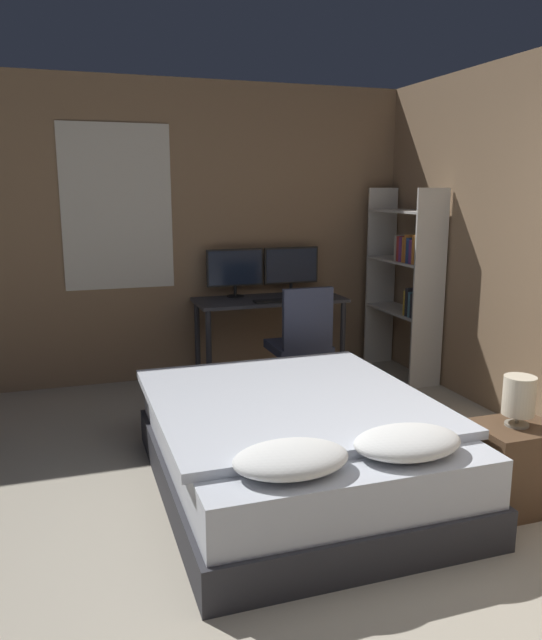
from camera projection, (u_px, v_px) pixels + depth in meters
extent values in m
plane|color=#B2A893|center=(441.00, 612.00, 2.63)|extent=(20.00, 20.00, 0.00)
cube|color=#8E7051|center=(221.00, 232.00, 5.82)|extent=(12.00, 0.06, 2.70)
cube|color=silver|center=(117.00, 207.00, 5.44)|extent=(0.95, 0.01, 1.43)
cube|color=black|center=(117.00, 207.00, 5.45)|extent=(0.87, 0.01, 1.35)
cube|color=#2D2D33|center=(294.00, 468.00, 3.73)|extent=(1.56, 2.01, 0.22)
cube|color=silver|center=(294.00, 431.00, 3.68)|extent=(1.50, 1.95, 0.26)
cube|color=silver|center=(288.00, 400.00, 3.76)|extent=(1.60, 1.69, 0.05)
ellipsoid|color=white|center=(291.00, 459.00, 2.85)|extent=(0.55, 0.38, 0.13)
ellipsoid|color=white|center=(407.00, 442.00, 3.03)|extent=(0.55, 0.38, 0.13)
cube|color=brown|center=(513.00, 467.00, 3.45)|extent=(0.44, 0.37, 0.48)
cylinder|color=gray|center=(517.00, 424.00, 3.40)|extent=(0.13, 0.13, 0.02)
cylinder|color=gray|center=(517.00, 419.00, 3.39)|extent=(0.02, 0.02, 0.05)
cylinder|color=beige|center=(519.00, 396.00, 3.37)|extent=(0.17, 0.17, 0.21)
cube|color=#38383D|center=(270.00, 300.00, 5.72)|extent=(1.37, 0.57, 0.03)
cylinder|color=#2D2D33|center=(209.00, 352.00, 5.39)|extent=(0.05, 0.05, 0.73)
cylinder|color=#2D2D33|center=(343.00, 341.00, 5.78)|extent=(0.05, 0.05, 0.73)
cylinder|color=#2D2D33|center=(197.00, 340.00, 5.83)|extent=(0.05, 0.05, 0.73)
cylinder|color=#2D2D33|center=(322.00, 330.00, 6.22)|extent=(0.05, 0.05, 0.73)
cylinder|color=black|center=(235.00, 296.00, 5.81)|extent=(0.16, 0.16, 0.01)
cylinder|color=black|center=(235.00, 291.00, 5.80)|extent=(0.03, 0.03, 0.09)
cube|color=black|center=(235.00, 268.00, 5.75)|extent=(0.53, 0.03, 0.34)
cube|color=#192338|center=(235.00, 268.00, 5.74)|extent=(0.50, 0.00, 0.31)
cylinder|color=black|center=(291.00, 293.00, 5.98)|extent=(0.16, 0.16, 0.01)
cylinder|color=black|center=(291.00, 288.00, 5.97)|extent=(0.03, 0.03, 0.09)
cube|color=black|center=(291.00, 265.00, 5.92)|extent=(0.53, 0.03, 0.34)
cube|color=#192338|center=(292.00, 265.00, 5.91)|extent=(0.50, 0.00, 0.31)
cube|color=black|center=(276.00, 301.00, 5.55)|extent=(0.40, 0.13, 0.02)
ellipsoid|color=black|center=(307.00, 298.00, 5.64)|extent=(0.07, 0.05, 0.04)
cylinder|color=black|center=(298.00, 395.00, 5.32)|extent=(0.52, 0.52, 0.04)
cylinder|color=gray|center=(298.00, 372.00, 5.28)|extent=(0.05, 0.05, 0.37)
cube|color=#33384C|center=(298.00, 347.00, 5.23)|extent=(0.46, 0.46, 0.07)
cube|color=#33384C|center=(308.00, 319.00, 4.98)|extent=(0.42, 0.05, 0.50)
cube|color=beige|center=(429.00, 291.00, 5.43)|extent=(0.31, 0.02, 1.76)
cube|color=beige|center=(380.00, 277.00, 6.25)|extent=(0.31, 0.02, 1.76)
cube|color=beige|center=(402.00, 311.00, 5.90)|extent=(0.31, 0.86, 0.02)
cube|color=beige|center=(404.00, 261.00, 5.80)|extent=(0.31, 0.86, 0.02)
cube|color=beige|center=(406.00, 211.00, 5.71)|extent=(0.31, 0.86, 0.02)
cube|color=teal|center=(426.00, 306.00, 5.50)|extent=(0.26, 0.03, 0.22)
cube|color=#28282D|center=(424.00, 306.00, 5.53)|extent=(0.26, 0.04, 0.21)
cube|color=teal|center=(421.00, 304.00, 5.57)|extent=(0.26, 0.03, 0.23)
cube|color=#28282D|center=(418.00, 302.00, 5.61)|extent=(0.26, 0.04, 0.25)
cube|color=gold|center=(416.00, 302.00, 5.65)|extent=(0.26, 0.02, 0.23)
cube|color=teal|center=(429.00, 251.00, 5.40)|extent=(0.26, 0.04, 0.24)
cube|color=orange|center=(426.00, 250.00, 5.44)|extent=(0.26, 0.04, 0.26)
cube|color=#7A387F|center=(423.00, 252.00, 5.49)|extent=(0.26, 0.04, 0.21)
cube|color=#2D4784|center=(420.00, 250.00, 5.54)|extent=(0.26, 0.04, 0.22)
cube|color=orange|center=(417.00, 248.00, 5.57)|extent=(0.26, 0.02, 0.25)
cube|color=orange|center=(415.00, 249.00, 5.61)|extent=(0.26, 0.03, 0.23)
cube|color=#7A387F|center=(412.00, 249.00, 5.65)|extent=(0.26, 0.04, 0.22)
cube|color=#B2332D|center=(410.00, 248.00, 5.69)|extent=(0.26, 0.04, 0.23)
cube|color=#BCB29E|center=(407.00, 248.00, 5.73)|extent=(0.26, 0.03, 0.24)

